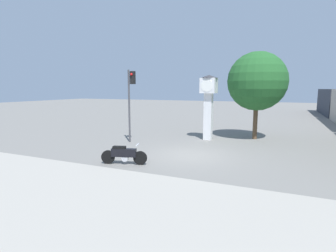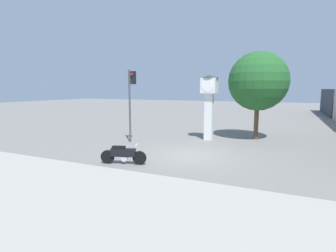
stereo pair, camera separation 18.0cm
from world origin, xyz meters
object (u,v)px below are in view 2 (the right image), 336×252
at_px(motorcycle, 123,154).
at_px(street_tree, 258,81).
at_px(clock_tower, 209,97).
at_px(traffic_light, 131,93).

distance_m(motorcycle, street_tree, 10.70).
height_order(motorcycle, clock_tower, clock_tower).
bearing_deg(traffic_light, clock_tower, 33.55).
xyz_separation_m(motorcycle, traffic_light, (-2.29, 4.48, 2.71)).
xyz_separation_m(clock_tower, street_tree, (2.93, 1.48, 1.04)).
xyz_separation_m(clock_tower, traffic_light, (-4.31, -2.86, 0.27)).
bearing_deg(street_tree, traffic_light, -149.04).
relative_size(traffic_light, street_tree, 0.78).
xyz_separation_m(traffic_light, street_tree, (7.24, 4.34, 0.77)).
relative_size(motorcycle, traffic_light, 0.45).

